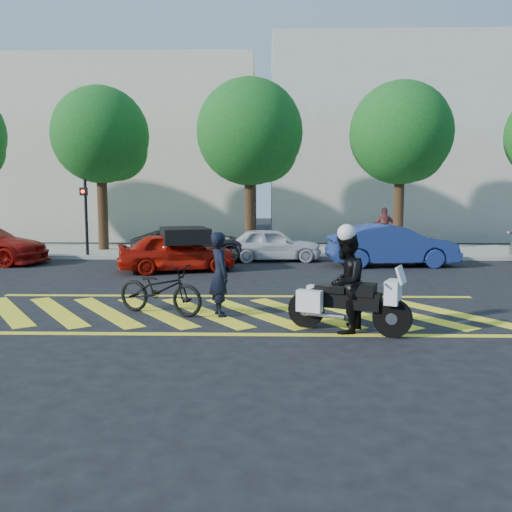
{
  "coord_description": "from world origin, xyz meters",
  "views": [
    {
      "loc": [
        0.83,
        -11.81,
        2.65
      ],
      "look_at": [
        0.52,
        1.86,
        1.05
      ],
      "focal_mm": 38.0,
      "sensor_mm": 36.0,
      "label": 1
    }
  ],
  "objects_px": {
    "police_motorcycle": "(346,302)",
    "parked_right": "(392,245)",
    "officer_moto": "(345,283)",
    "parked_mid_left": "(194,244)",
    "bicycle": "(160,289)",
    "officer_bike": "(220,274)",
    "red_convertible": "(177,252)",
    "parked_mid_right": "(272,244)"
  },
  "relations": [
    {
      "from": "bicycle",
      "to": "parked_right",
      "type": "distance_m",
      "value": 10.51
    },
    {
      "from": "red_convertible",
      "to": "parked_mid_left",
      "type": "xyz_separation_m",
      "value": [
        0.15,
        2.95,
        -0.01
      ]
    },
    {
      "from": "officer_bike",
      "to": "officer_moto",
      "type": "bearing_deg",
      "value": -138.09
    },
    {
      "from": "officer_moto",
      "to": "parked_mid_left",
      "type": "height_order",
      "value": "officer_moto"
    },
    {
      "from": "officer_moto",
      "to": "red_convertible",
      "type": "distance_m",
      "value": 9.13
    },
    {
      "from": "officer_moto",
      "to": "red_convertible",
      "type": "height_order",
      "value": "officer_moto"
    },
    {
      "from": "officer_bike",
      "to": "parked_right",
      "type": "bearing_deg",
      "value": -54.26
    },
    {
      "from": "police_motorcycle",
      "to": "parked_right",
      "type": "bearing_deg",
      "value": 97.24
    },
    {
      "from": "bicycle",
      "to": "police_motorcycle",
      "type": "xyz_separation_m",
      "value": [
        3.85,
        -1.46,
        0.03
      ]
    },
    {
      "from": "red_convertible",
      "to": "officer_moto",
      "type": "bearing_deg",
      "value": -166.39
    },
    {
      "from": "officer_moto",
      "to": "parked_mid_left",
      "type": "distance_m",
      "value": 11.72
    },
    {
      "from": "red_convertible",
      "to": "parked_right",
      "type": "relative_size",
      "value": 0.86
    },
    {
      "from": "officer_bike",
      "to": "parked_mid_right",
      "type": "height_order",
      "value": "officer_bike"
    },
    {
      "from": "officer_bike",
      "to": "parked_mid_left",
      "type": "relative_size",
      "value": 0.38
    },
    {
      "from": "officer_bike",
      "to": "police_motorcycle",
      "type": "bearing_deg",
      "value": -137.62
    },
    {
      "from": "parked_mid_left",
      "to": "parked_right",
      "type": "xyz_separation_m",
      "value": [
        7.4,
        -1.4,
        0.1
      ]
    },
    {
      "from": "officer_bike",
      "to": "red_convertible",
      "type": "distance_m",
      "value": 6.9
    },
    {
      "from": "police_motorcycle",
      "to": "bicycle",
      "type": "bearing_deg",
      "value": -176.0
    },
    {
      "from": "officer_bike",
      "to": "bicycle",
      "type": "bearing_deg",
      "value": 63.47
    },
    {
      "from": "police_motorcycle",
      "to": "red_convertible",
      "type": "relative_size",
      "value": 0.57
    },
    {
      "from": "bicycle",
      "to": "parked_right",
      "type": "bearing_deg",
      "value": -17.91
    },
    {
      "from": "officer_moto",
      "to": "parked_mid_right",
      "type": "relative_size",
      "value": 0.5
    },
    {
      "from": "officer_bike",
      "to": "officer_moto",
      "type": "relative_size",
      "value": 0.95
    },
    {
      "from": "bicycle",
      "to": "officer_moto",
      "type": "bearing_deg",
      "value": -88.43
    },
    {
      "from": "police_motorcycle",
      "to": "red_convertible",
      "type": "distance_m",
      "value": 9.12
    },
    {
      "from": "officer_moto",
      "to": "parked_mid_right",
      "type": "height_order",
      "value": "officer_moto"
    },
    {
      "from": "bicycle",
      "to": "parked_mid_right",
      "type": "bearing_deg",
      "value": 7.64
    },
    {
      "from": "officer_bike",
      "to": "parked_right",
      "type": "xyz_separation_m",
      "value": [
        5.51,
        8.13,
        -0.15
      ]
    },
    {
      "from": "parked_mid_left",
      "to": "police_motorcycle",
      "type": "bearing_deg",
      "value": -165.53
    },
    {
      "from": "red_convertible",
      "to": "parked_right",
      "type": "bearing_deg",
      "value": -94.72
    },
    {
      "from": "bicycle",
      "to": "parked_mid_left",
      "type": "height_order",
      "value": "parked_mid_left"
    },
    {
      "from": "bicycle",
      "to": "police_motorcycle",
      "type": "relative_size",
      "value": 0.93
    },
    {
      "from": "parked_mid_left",
      "to": "red_convertible",
      "type": "bearing_deg",
      "value": 169.33
    },
    {
      "from": "police_motorcycle",
      "to": "parked_mid_left",
      "type": "relative_size",
      "value": 0.47
    },
    {
      "from": "parked_mid_right",
      "to": "police_motorcycle",
      "type": "bearing_deg",
      "value": -177.11
    },
    {
      "from": "police_motorcycle",
      "to": "parked_right",
      "type": "relative_size",
      "value": 0.49
    },
    {
      "from": "parked_mid_right",
      "to": "parked_right",
      "type": "bearing_deg",
      "value": -112.07
    },
    {
      "from": "police_motorcycle",
      "to": "officer_moto",
      "type": "distance_m",
      "value": 0.38
    },
    {
      "from": "officer_moto",
      "to": "red_convertible",
      "type": "xyz_separation_m",
      "value": [
        -4.55,
        7.91,
        -0.28
      ]
    },
    {
      "from": "officer_moto",
      "to": "parked_right",
      "type": "relative_size",
      "value": 0.41
    },
    {
      "from": "police_motorcycle",
      "to": "parked_mid_left",
      "type": "height_order",
      "value": "parked_mid_left"
    },
    {
      "from": "officer_moto",
      "to": "parked_mid_left",
      "type": "xyz_separation_m",
      "value": [
        -4.4,
        10.86,
        -0.29
      ]
    }
  ]
}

